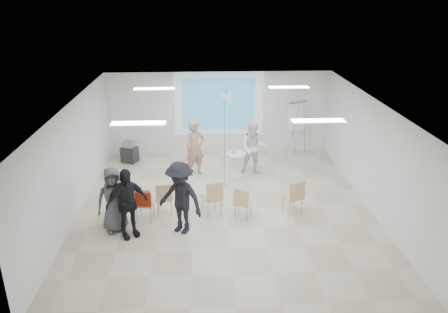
{
  "coord_description": "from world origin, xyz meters",
  "views": [
    {
      "loc": [
        -0.58,
        -10.79,
        5.77
      ],
      "look_at": [
        0.0,
        0.8,
        1.25
      ],
      "focal_mm": 35.0,
      "sensor_mm": 36.0,
      "label": 1
    }
  ],
  "objects_px": {
    "audience_outer": "(113,196)",
    "audience_mid": "(180,193)",
    "chair_center": "(213,196)",
    "laptop": "(164,196)",
    "player_left": "(195,145)",
    "av_cart": "(130,152)",
    "chair_left_mid": "(144,202)",
    "flipchart_easel": "(297,116)",
    "pedestal_table": "(236,163)",
    "chair_right_inner": "(242,201)",
    "chair_far_left": "(116,205)",
    "chair_left_inner": "(164,196)",
    "player_right": "(253,145)",
    "chair_right_far": "(294,195)",
    "audience_left": "(126,199)"
  },
  "relations": [
    {
      "from": "chair_left_mid",
      "to": "laptop",
      "type": "relative_size",
      "value": 2.83
    },
    {
      "from": "chair_right_inner",
      "to": "laptop",
      "type": "xyz_separation_m",
      "value": [
        -2.07,
        0.42,
        -0.03
      ]
    },
    {
      "from": "pedestal_table",
      "to": "player_left",
      "type": "relative_size",
      "value": 0.39
    },
    {
      "from": "chair_left_inner",
      "to": "chair_center",
      "type": "distance_m",
      "value": 1.31
    },
    {
      "from": "chair_far_left",
      "to": "player_left",
      "type": "bearing_deg",
      "value": 66.17
    },
    {
      "from": "chair_left_inner",
      "to": "chair_right_inner",
      "type": "bearing_deg",
      "value": -12.97
    },
    {
      "from": "chair_right_far",
      "to": "audience_left",
      "type": "bearing_deg",
      "value": 171.86
    },
    {
      "from": "chair_center",
      "to": "laptop",
      "type": "distance_m",
      "value": 1.33
    },
    {
      "from": "laptop",
      "to": "audience_left",
      "type": "xyz_separation_m",
      "value": [
        -0.8,
        -1.14,
        0.53
      ]
    },
    {
      "from": "player_right",
      "to": "audience_mid",
      "type": "xyz_separation_m",
      "value": [
        -2.21,
        -3.59,
        0.08
      ]
    },
    {
      "from": "chair_right_inner",
      "to": "laptop",
      "type": "distance_m",
      "value": 2.11
    },
    {
      "from": "laptop",
      "to": "av_cart",
      "type": "xyz_separation_m",
      "value": [
        -1.52,
        3.8,
        -0.14
      ]
    },
    {
      "from": "chair_right_far",
      "to": "laptop",
      "type": "distance_m",
      "value": 3.49
    },
    {
      "from": "chair_far_left",
      "to": "chair_center",
      "type": "height_order",
      "value": "chair_center"
    },
    {
      "from": "player_right",
      "to": "chair_right_far",
      "type": "xyz_separation_m",
      "value": [
        0.79,
        -2.85,
        -0.4
      ]
    },
    {
      "from": "chair_left_mid",
      "to": "audience_left",
      "type": "bearing_deg",
      "value": -106.89
    },
    {
      "from": "chair_left_mid",
      "to": "chair_left_inner",
      "type": "height_order",
      "value": "chair_left_mid"
    },
    {
      "from": "player_left",
      "to": "av_cart",
      "type": "xyz_separation_m",
      "value": [
        -2.32,
        1.19,
        -0.66
      ]
    },
    {
      "from": "chair_right_inner",
      "to": "audience_outer",
      "type": "xyz_separation_m",
      "value": [
        -3.24,
        -0.41,
        0.43
      ]
    },
    {
      "from": "pedestal_table",
      "to": "audience_left",
      "type": "bearing_deg",
      "value": -129.23
    },
    {
      "from": "chair_right_far",
      "to": "av_cart",
      "type": "relative_size",
      "value": 1.26
    },
    {
      "from": "audience_left",
      "to": "audience_mid",
      "type": "relative_size",
      "value": 0.97
    },
    {
      "from": "chair_far_left",
      "to": "chair_right_far",
      "type": "bearing_deg",
      "value": 11.9
    },
    {
      "from": "chair_far_left",
      "to": "chair_left_mid",
      "type": "height_order",
      "value": "chair_left_mid"
    },
    {
      "from": "player_left",
      "to": "audience_mid",
      "type": "xyz_separation_m",
      "value": [
        -0.32,
        -3.6,
        0.04
      ]
    },
    {
      "from": "audience_outer",
      "to": "audience_mid",
      "type": "bearing_deg",
      "value": -21.81
    },
    {
      "from": "chair_center",
      "to": "flipchart_easel",
      "type": "xyz_separation_m",
      "value": [
        3.13,
        4.42,
        0.88
      ]
    },
    {
      "from": "player_right",
      "to": "av_cart",
      "type": "relative_size",
      "value": 2.52
    },
    {
      "from": "pedestal_table",
      "to": "player_left",
      "type": "xyz_separation_m",
      "value": [
        -1.31,
        0.17,
        0.58
      ]
    },
    {
      "from": "audience_left",
      "to": "chair_right_inner",
      "type": "bearing_deg",
      "value": -16.75
    },
    {
      "from": "player_right",
      "to": "chair_left_inner",
      "type": "bearing_deg",
      "value": -128.19
    },
    {
      "from": "chair_left_mid",
      "to": "audience_mid",
      "type": "distance_m",
      "value": 1.23
    },
    {
      "from": "chair_center",
      "to": "audience_mid",
      "type": "bearing_deg",
      "value": -157.26
    },
    {
      "from": "audience_left",
      "to": "av_cart",
      "type": "relative_size",
      "value": 2.63
    },
    {
      "from": "flipchart_easel",
      "to": "av_cart",
      "type": "relative_size",
      "value": 2.56
    },
    {
      "from": "chair_left_inner",
      "to": "audience_outer",
      "type": "height_order",
      "value": "audience_outer"
    },
    {
      "from": "chair_left_mid",
      "to": "flipchart_easel",
      "type": "height_order",
      "value": "flipchart_easel"
    },
    {
      "from": "chair_center",
      "to": "audience_mid",
      "type": "height_order",
      "value": "audience_mid"
    },
    {
      "from": "chair_left_mid",
      "to": "chair_center",
      "type": "distance_m",
      "value": 1.81
    },
    {
      "from": "pedestal_table",
      "to": "chair_right_inner",
      "type": "bearing_deg",
      "value": -91.04
    },
    {
      "from": "flipchart_easel",
      "to": "av_cart",
      "type": "height_order",
      "value": "flipchart_easel"
    },
    {
      "from": "chair_right_inner",
      "to": "audience_outer",
      "type": "distance_m",
      "value": 3.29
    },
    {
      "from": "pedestal_table",
      "to": "player_left",
      "type": "bearing_deg",
      "value": 172.51
    },
    {
      "from": "chair_left_inner",
      "to": "av_cart",
      "type": "height_order",
      "value": "chair_left_inner"
    },
    {
      "from": "audience_left",
      "to": "audience_outer",
      "type": "relative_size",
      "value": 1.08
    },
    {
      "from": "pedestal_table",
      "to": "chair_far_left",
      "type": "relative_size",
      "value": 0.98
    },
    {
      "from": "chair_far_left",
      "to": "av_cart",
      "type": "bearing_deg",
      "value": 104.47
    },
    {
      "from": "pedestal_table",
      "to": "laptop",
      "type": "bearing_deg",
      "value": -131.11
    },
    {
      "from": "chair_far_left",
      "to": "chair_right_inner",
      "type": "distance_m",
      "value": 3.29
    },
    {
      "from": "player_left",
      "to": "flipchart_easel",
      "type": "relative_size",
      "value": 1.02
    }
  ]
}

